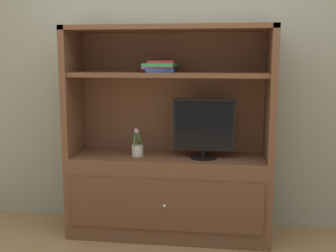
# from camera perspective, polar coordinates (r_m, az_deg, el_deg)

# --- Properties ---
(painted_rear_wall) EXTENTS (6.00, 0.10, 2.80)m
(painted_rear_wall) POSITION_cam_1_polar(r_m,az_deg,el_deg) (3.64, 0.86, 8.68)
(painted_rear_wall) COLOR gray
(painted_rear_wall) RESTS_ON ground_plane
(media_console) EXTENTS (1.61, 0.49, 1.67)m
(media_console) POSITION_cam_1_polar(r_m,az_deg,el_deg) (3.43, 0.13, -6.15)
(media_console) COLOR brown
(media_console) RESTS_ON ground_plane
(tv_monitor) EXTENTS (0.47, 0.21, 0.47)m
(tv_monitor) POSITION_cam_1_polar(r_m,az_deg,el_deg) (3.28, 4.83, -0.27)
(tv_monitor) COLOR black
(tv_monitor) RESTS_ON media_console
(potted_plant) EXTENTS (0.09, 0.12, 0.23)m
(potted_plant) POSITION_cam_1_polar(r_m,az_deg,el_deg) (3.38, -4.14, -3.10)
(potted_plant) COLOR beige
(potted_plant) RESTS_ON media_console
(magazine_stack) EXTENTS (0.27, 0.33, 0.09)m
(magazine_stack) POSITION_cam_1_polar(r_m,az_deg,el_deg) (3.30, -0.99, 8.01)
(magazine_stack) COLOR #2D519E
(magazine_stack) RESTS_ON media_console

